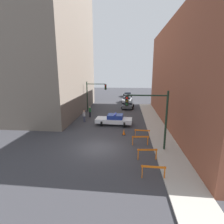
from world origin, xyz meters
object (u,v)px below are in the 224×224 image
parked_car_far (127,94)px  barrier_corner (142,132)px  pedestrian_crossing (84,116)px  barrier_front (153,170)px  traffic_cone (124,132)px  traffic_light_far (93,92)px  barrier_mid (147,152)px  traffic_light_near (153,112)px  police_car (114,120)px  parked_car_mid (127,100)px  barrier_back (140,139)px  parked_car_near (128,105)px  pedestrian_corner (90,112)px

parked_car_far → barrier_corner: (1.73, -30.43, -0.06)m
pedestrian_crossing → barrier_corner: 9.24m
barrier_front → traffic_cone: (-2.13, 7.96, -0.30)m
traffic_light_far → barrier_mid: size_ratio=3.26×
barrier_front → barrier_corner: size_ratio=1.00×
traffic_light_near → pedestrian_crossing: traffic_light_near is taller
pedestrian_crossing → barrier_front: 14.73m
parked_car_far → traffic_cone: bearing=-93.9°
barrier_front → barrier_corner: (-0.19, 7.22, 0.00)m
police_car → parked_car_mid: 17.11m
parked_car_mid → police_car: bearing=-91.4°
barrier_mid → barrier_back: (-0.37, 2.80, 0.00)m
barrier_mid → traffic_cone: size_ratio=2.43×
parked_car_mid → barrier_corner: (1.77, -21.36, -0.06)m
police_car → pedestrian_crossing: pedestrian_crossing is taller
barrier_front → parked_car_far: bearing=92.9°
traffic_light_far → barrier_mid: traffic_light_far is taller
barrier_front → police_car: bearing=106.9°
traffic_light_near → parked_car_near: size_ratio=1.17×
police_car → barrier_mid: bearing=-156.5°
parked_car_far → pedestrian_crossing: size_ratio=2.65×
traffic_light_near → barrier_back: (-0.90, 0.98, -2.91)m
parked_car_mid → pedestrian_crossing: 17.08m
police_car → traffic_cone: size_ratio=7.30×
traffic_light_near → barrier_mid: 3.48m
traffic_light_far → barrier_back: bearing=-62.1°
parked_car_mid → pedestrian_crossing: pedestrian_crossing is taller
traffic_light_far → police_car: 8.78m
parked_car_near → barrier_back: 16.92m
parked_car_mid → traffic_cone: bearing=-86.7°
parked_car_near → barrier_corner: (1.55, -14.99, -0.06)m
parked_car_near → parked_car_mid: same height
parked_car_far → barrier_front: parked_car_far is taller
traffic_light_near → barrier_mid: (-0.52, -1.83, -2.91)m
barrier_mid → barrier_corner: 4.68m
barrier_back → barrier_corner: size_ratio=1.00×
traffic_light_near → pedestrian_corner: 13.71m
traffic_light_far → barrier_back: traffic_light_far is taller
parked_car_near → barrier_back: size_ratio=2.77×
parked_car_mid → barrier_mid: parked_car_mid is taller
parked_car_far → barrier_mid: (1.78, -35.11, -0.06)m
traffic_light_far → pedestrian_corner: (0.12, -3.56, -2.54)m
traffic_cone → parked_car_mid: bearing=89.5°
parked_car_far → barrier_corner: 30.48m
traffic_light_far → parked_car_far: size_ratio=1.18×
police_car → parked_car_far: 26.15m
parked_car_far → police_car: bearing=-97.0°
parked_car_mid → pedestrian_crossing: bearing=-106.1°
traffic_light_near → police_car: size_ratio=1.09×
pedestrian_crossing → police_car: bearing=-104.4°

